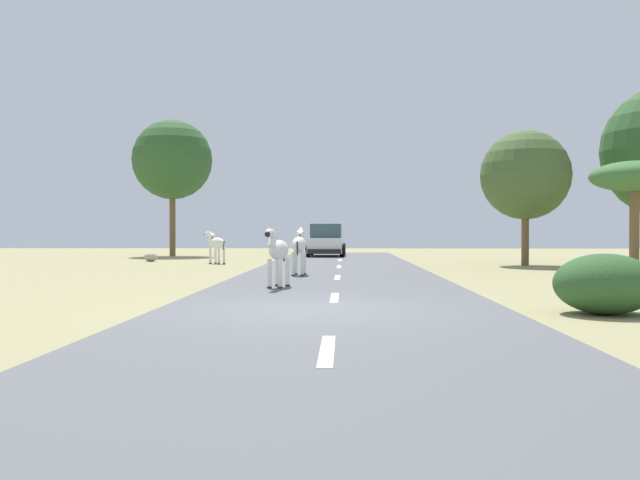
% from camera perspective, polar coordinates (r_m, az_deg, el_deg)
% --- Properties ---
extents(ground_plane, '(90.00, 90.00, 0.00)m').
position_cam_1_polar(ground_plane, '(11.58, -1.09, -6.03)').
color(ground_plane, '#998E60').
extents(road, '(6.00, 64.00, 0.05)m').
position_cam_1_polar(road, '(11.56, 1.09, -5.92)').
color(road, '#56595B').
rests_on(road, ground_plane).
extents(lane_markings, '(0.16, 56.00, 0.01)m').
position_cam_1_polar(lane_markings, '(10.56, 1.00, -6.39)').
color(lane_markings, silver).
rests_on(lane_markings, road).
extents(zebra_0, '(0.58, 1.52, 1.44)m').
position_cam_1_polar(zebra_0, '(15.97, -3.56, -0.92)').
color(zebra_0, silver).
rests_on(zebra_0, road).
extents(zebra_1, '(0.44, 1.61, 1.51)m').
position_cam_1_polar(zebra_1, '(20.54, -1.75, -0.45)').
color(zebra_1, silver).
rests_on(zebra_1, road).
extents(zebra_2, '(1.20, 1.25, 1.45)m').
position_cam_1_polar(zebra_2, '(29.27, -8.69, -0.30)').
color(zebra_2, silver).
rests_on(zebra_2, ground_plane).
extents(car_0, '(2.10, 4.38, 1.74)m').
position_cam_1_polar(car_0, '(36.96, 0.53, -0.11)').
color(car_0, white).
rests_on(car_0, road).
extents(tree_0, '(3.60, 3.60, 5.45)m').
position_cam_1_polar(tree_0, '(28.82, 16.79, 5.20)').
color(tree_0, brown).
rests_on(tree_0, ground_plane).
extents(tree_2, '(2.85, 2.85, 3.68)m').
position_cam_1_polar(tree_2, '(24.71, 24.81, 4.73)').
color(tree_2, brown).
rests_on(tree_2, ground_plane).
extents(tree_3, '(4.48, 4.48, 7.69)m').
position_cam_1_polar(tree_3, '(39.64, -12.24, 6.56)').
color(tree_3, brown).
rests_on(tree_3, ground_plane).
extents(bush_0, '(1.67, 1.50, 1.00)m').
position_cam_1_polar(bush_0, '(12.14, 22.74, -3.41)').
color(bush_0, '#2D5628').
rests_on(bush_0, ground_plane).
extents(rock_2, '(0.60, 0.60, 0.42)m').
position_cam_1_polar(rock_2, '(32.24, -13.96, -1.38)').
color(rock_2, '#A89E8C').
rests_on(rock_2, ground_plane).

